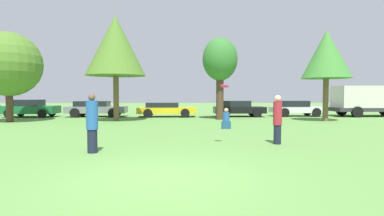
{
  "coord_description": "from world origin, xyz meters",
  "views": [
    {
      "loc": [
        0.51,
        -6.32,
        1.72
      ],
      "look_at": [
        0.66,
        4.52,
        1.25
      ],
      "focal_mm": 28.57,
      "sensor_mm": 36.0,
      "label": 1
    }
  ],
  "objects_px": {
    "person_thrower": "(92,123)",
    "bystander_sitting": "(226,120)",
    "parked_car_black": "(238,108)",
    "delivery_truck_red": "(367,100)",
    "tree_1": "(116,46)",
    "tree_3": "(326,55)",
    "tree_2": "(220,61)",
    "frisbee": "(224,86)",
    "parked_car_grey": "(96,108)",
    "person_catcher": "(278,119)",
    "parked_car_white": "(295,108)",
    "parked_car_green": "(30,108)",
    "tree_0": "(9,64)",
    "parked_car_yellow": "(166,109)"
  },
  "relations": [
    {
      "from": "parked_car_grey",
      "to": "parked_car_white",
      "type": "xyz_separation_m",
      "value": [
        15.95,
        0.36,
        -0.01
      ]
    },
    {
      "from": "person_catcher",
      "to": "parked_car_white",
      "type": "distance_m",
      "value": 14.98
    },
    {
      "from": "parked_car_white",
      "to": "bystander_sitting",
      "type": "bearing_deg",
      "value": -128.91
    },
    {
      "from": "tree_1",
      "to": "tree_3",
      "type": "height_order",
      "value": "tree_1"
    },
    {
      "from": "tree_0",
      "to": "tree_2",
      "type": "relative_size",
      "value": 1.0
    },
    {
      "from": "parked_car_black",
      "to": "delivery_truck_red",
      "type": "xyz_separation_m",
      "value": [
        10.4,
        0.23,
        0.63
      ]
    },
    {
      "from": "frisbee",
      "to": "tree_2",
      "type": "relative_size",
      "value": 0.05
    },
    {
      "from": "tree_1",
      "to": "parked_car_grey",
      "type": "xyz_separation_m",
      "value": [
        -2.54,
        3.93,
        -4.25
      ]
    },
    {
      "from": "parked_car_grey",
      "to": "delivery_truck_red",
      "type": "xyz_separation_m",
      "value": [
        21.65,
        0.14,
        0.62
      ]
    },
    {
      "from": "tree_2",
      "to": "parked_car_grey",
      "type": "distance_m",
      "value": 10.5
    },
    {
      "from": "tree_2",
      "to": "parked_car_yellow",
      "type": "height_order",
      "value": "tree_2"
    },
    {
      "from": "person_catcher",
      "to": "delivery_truck_red",
      "type": "height_order",
      "value": "delivery_truck_red"
    },
    {
      "from": "frisbee",
      "to": "parked_car_black",
      "type": "xyz_separation_m",
      "value": [
        2.73,
        13.76,
        -1.35
      ]
    },
    {
      "from": "parked_car_black",
      "to": "person_thrower",
      "type": "bearing_deg",
      "value": -116.55
    },
    {
      "from": "tree_2",
      "to": "frisbee",
      "type": "bearing_deg",
      "value": -95.18
    },
    {
      "from": "bystander_sitting",
      "to": "tree_3",
      "type": "relative_size",
      "value": 0.18
    },
    {
      "from": "person_catcher",
      "to": "frisbee",
      "type": "height_order",
      "value": "frisbee"
    },
    {
      "from": "frisbee",
      "to": "delivery_truck_red",
      "type": "distance_m",
      "value": 19.21
    },
    {
      "from": "parked_car_grey",
      "to": "delivery_truck_red",
      "type": "relative_size",
      "value": 0.77
    },
    {
      "from": "frisbee",
      "to": "parked_car_black",
      "type": "bearing_deg",
      "value": 78.76
    },
    {
      "from": "person_thrower",
      "to": "frisbee",
      "type": "xyz_separation_m",
      "value": [
        4.07,
        1.25,
        1.14
      ]
    },
    {
      "from": "tree_0",
      "to": "parked_car_grey",
      "type": "distance_m",
      "value": 6.85
    },
    {
      "from": "parked_car_grey",
      "to": "bystander_sitting",
      "type": "bearing_deg",
      "value": -45.31
    },
    {
      "from": "person_catcher",
      "to": "tree_3",
      "type": "bearing_deg",
      "value": -136.83
    },
    {
      "from": "tree_3",
      "to": "delivery_truck_red",
      "type": "distance_m",
      "value": 7.54
    },
    {
      "from": "bystander_sitting",
      "to": "tree_1",
      "type": "bearing_deg",
      "value": 144.81
    },
    {
      "from": "tree_2",
      "to": "delivery_truck_red",
      "type": "xyz_separation_m",
      "value": [
        12.14,
        3.02,
        -2.78
      ]
    },
    {
      "from": "person_thrower",
      "to": "bystander_sitting",
      "type": "height_order",
      "value": "person_thrower"
    },
    {
      "from": "parked_car_green",
      "to": "person_thrower",
      "type": "bearing_deg",
      "value": -59.64
    },
    {
      "from": "bystander_sitting",
      "to": "parked_car_green",
      "type": "relative_size",
      "value": 0.26
    },
    {
      "from": "frisbee",
      "to": "parked_car_black",
      "type": "height_order",
      "value": "frisbee"
    },
    {
      "from": "tree_2",
      "to": "tree_3",
      "type": "bearing_deg",
      "value": -11.33
    },
    {
      "from": "tree_2",
      "to": "parked_car_white",
      "type": "relative_size",
      "value": 1.37
    },
    {
      "from": "bystander_sitting",
      "to": "delivery_truck_red",
      "type": "relative_size",
      "value": 0.17
    },
    {
      "from": "person_thrower",
      "to": "bystander_sitting",
      "type": "bearing_deg",
      "value": 38.96
    },
    {
      "from": "person_thrower",
      "to": "person_catcher",
      "type": "relative_size",
      "value": 1.02
    },
    {
      "from": "parked_car_green",
      "to": "parked_car_black",
      "type": "bearing_deg",
      "value": -1.76
    },
    {
      "from": "person_catcher",
      "to": "parked_car_grey",
      "type": "relative_size",
      "value": 0.37
    },
    {
      "from": "person_catcher",
      "to": "parked_car_yellow",
      "type": "bearing_deg",
      "value": -84.37
    },
    {
      "from": "tree_0",
      "to": "tree_2",
      "type": "height_order",
      "value": "tree_2"
    },
    {
      "from": "tree_0",
      "to": "parked_car_green",
      "type": "xyz_separation_m",
      "value": [
        -1.05,
        4.49,
        -2.93
      ]
    },
    {
      "from": "tree_2",
      "to": "parked_car_white",
      "type": "distance_m",
      "value": 7.97
    },
    {
      "from": "tree_1",
      "to": "person_thrower",
      "type": "bearing_deg",
      "value": -80.32
    },
    {
      "from": "tree_3",
      "to": "delivery_truck_red",
      "type": "xyz_separation_m",
      "value": [
        5.33,
        4.38,
        -3.05
      ]
    },
    {
      "from": "tree_2",
      "to": "parked_car_grey",
      "type": "height_order",
      "value": "tree_2"
    },
    {
      "from": "parked_car_black",
      "to": "delivery_truck_red",
      "type": "height_order",
      "value": "delivery_truck_red"
    },
    {
      "from": "tree_0",
      "to": "delivery_truck_red",
      "type": "height_order",
      "value": "tree_0"
    },
    {
      "from": "person_thrower",
      "to": "delivery_truck_red",
      "type": "xyz_separation_m",
      "value": [
        17.21,
        15.24,
        0.42
      ]
    },
    {
      "from": "delivery_truck_red",
      "to": "tree_0",
      "type": "bearing_deg",
      "value": -171.49
    },
    {
      "from": "bystander_sitting",
      "to": "parked_car_black",
      "type": "distance_m",
      "value": 8.8
    }
  ]
}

